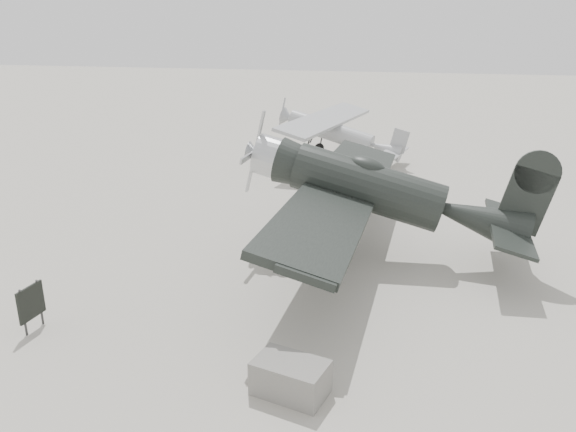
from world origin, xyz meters
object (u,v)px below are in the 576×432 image
(lowwing_monoplane, at_px, (381,192))
(equipment_block, at_px, (291,378))
(sign_board, at_px, (31,303))
(highwing_monoplane, at_px, (336,129))

(lowwing_monoplane, bearing_deg, equipment_block, -96.44)
(sign_board, bearing_deg, lowwing_monoplane, 44.53)
(equipment_block, relative_size, sign_board, 1.21)
(lowwing_monoplane, relative_size, equipment_block, 8.74)
(equipment_block, height_order, sign_board, sign_board)
(highwing_monoplane, xyz_separation_m, sign_board, (-4.40, -19.65, -1.08))
(highwing_monoplane, bearing_deg, equipment_block, -72.26)
(equipment_block, xyz_separation_m, sign_board, (-6.76, 0.98, 0.36))
(lowwing_monoplane, relative_size, highwing_monoplane, 1.26)
(lowwing_monoplane, xyz_separation_m, sign_board, (-7.87, -6.64, -1.48))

